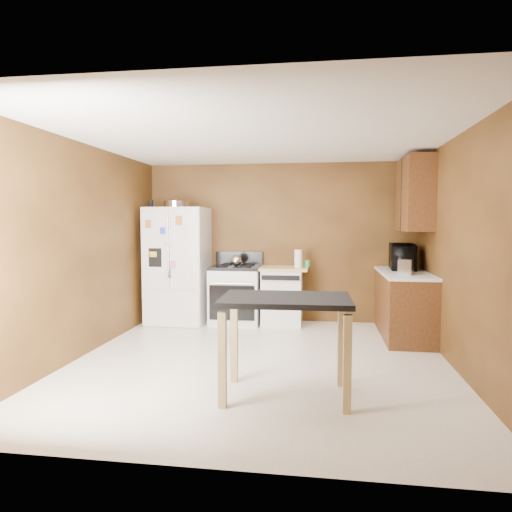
% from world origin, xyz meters
% --- Properties ---
extents(floor, '(4.50, 4.50, 0.00)m').
position_xyz_m(floor, '(0.00, 0.00, 0.00)').
color(floor, white).
rests_on(floor, ground).
extents(ceiling, '(4.50, 4.50, 0.00)m').
position_xyz_m(ceiling, '(0.00, 0.00, 2.50)').
color(ceiling, white).
rests_on(ceiling, ground).
extents(wall_back, '(4.20, 0.00, 4.20)m').
position_xyz_m(wall_back, '(0.00, 2.25, 1.25)').
color(wall_back, brown).
rests_on(wall_back, ground).
extents(wall_front, '(4.20, 0.00, 4.20)m').
position_xyz_m(wall_front, '(0.00, -2.25, 1.25)').
color(wall_front, brown).
rests_on(wall_front, ground).
extents(wall_left, '(0.00, 4.50, 4.50)m').
position_xyz_m(wall_left, '(-2.10, 0.00, 1.25)').
color(wall_left, brown).
rests_on(wall_left, ground).
extents(wall_right, '(0.00, 4.50, 4.50)m').
position_xyz_m(wall_right, '(2.10, 0.00, 1.25)').
color(wall_right, brown).
rests_on(wall_right, ground).
extents(roasting_pan, '(0.40, 0.40, 0.10)m').
position_xyz_m(roasting_pan, '(-1.55, 1.85, 1.85)').
color(roasting_pan, silver).
rests_on(roasting_pan, refrigerator).
extents(pen_cup, '(0.08, 0.08, 0.12)m').
position_xyz_m(pen_cup, '(-1.96, 1.83, 1.86)').
color(pen_cup, black).
rests_on(pen_cup, refrigerator).
extents(kettle, '(0.17, 0.17, 0.17)m').
position_xyz_m(kettle, '(-0.62, 1.84, 0.99)').
color(kettle, silver).
rests_on(kettle, gas_range).
extents(paper_towel, '(0.14, 0.14, 0.27)m').
position_xyz_m(paper_towel, '(0.33, 1.86, 1.03)').
color(paper_towel, white).
rests_on(paper_towel, dishwasher).
extents(green_canister, '(0.11, 0.11, 0.10)m').
position_xyz_m(green_canister, '(0.45, 2.00, 0.94)').
color(green_canister, '#46B65A').
rests_on(green_canister, dishwasher).
extents(toaster, '(0.24, 0.31, 0.20)m').
position_xyz_m(toaster, '(1.76, 1.14, 1.00)').
color(toaster, silver).
rests_on(toaster, right_cabinets).
extents(microwave, '(0.44, 0.63, 0.33)m').
position_xyz_m(microwave, '(1.82, 1.74, 1.07)').
color(microwave, black).
rests_on(microwave, right_cabinets).
extents(refrigerator, '(0.90, 0.80, 1.80)m').
position_xyz_m(refrigerator, '(-1.55, 1.86, 0.90)').
color(refrigerator, white).
rests_on(refrigerator, ground).
extents(gas_range, '(0.76, 0.68, 1.10)m').
position_xyz_m(gas_range, '(-0.64, 1.92, 0.46)').
color(gas_range, white).
rests_on(gas_range, ground).
extents(dishwasher, '(0.78, 0.63, 0.89)m').
position_xyz_m(dishwasher, '(0.08, 1.95, 0.45)').
color(dishwasher, white).
rests_on(dishwasher, ground).
extents(right_cabinets, '(0.63, 1.58, 2.45)m').
position_xyz_m(right_cabinets, '(1.84, 1.48, 0.91)').
color(right_cabinets, brown).
rests_on(right_cabinets, ground).
extents(island, '(1.17, 0.81, 0.91)m').
position_xyz_m(island, '(0.36, -0.95, 0.76)').
color(island, black).
rests_on(island, ground).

